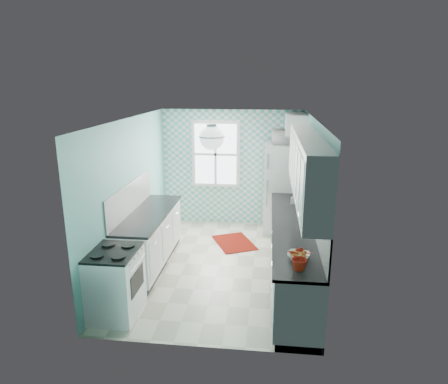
# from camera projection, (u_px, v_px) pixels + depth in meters

# --- Properties ---
(floor) EXTENTS (3.00, 4.40, 0.02)m
(floor) POSITION_uv_depth(u_px,v_px,m) (219.00, 266.00, 6.90)
(floor) COLOR beige
(floor) RESTS_ON ground
(ceiling) EXTENTS (3.00, 4.40, 0.02)m
(ceiling) POSITION_uv_depth(u_px,v_px,m) (219.00, 119.00, 6.22)
(ceiling) COLOR white
(ceiling) RESTS_ON wall_back
(wall_back) EXTENTS (3.00, 0.02, 2.50)m
(wall_back) POSITION_uv_depth(u_px,v_px,m) (232.00, 168.00, 8.68)
(wall_back) COLOR #6BB8B1
(wall_back) RESTS_ON floor
(wall_front) EXTENTS (3.00, 0.02, 2.50)m
(wall_front) POSITION_uv_depth(u_px,v_px,m) (194.00, 251.00, 4.45)
(wall_front) COLOR #6BB8B1
(wall_front) RESTS_ON floor
(wall_left) EXTENTS (0.02, 4.40, 2.50)m
(wall_left) POSITION_uv_depth(u_px,v_px,m) (131.00, 193.00, 6.73)
(wall_left) COLOR #6BB8B1
(wall_left) RESTS_ON floor
(wall_right) EXTENTS (0.02, 4.40, 2.50)m
(wall_right) POSITION_uv_depth(u_px,v_px,m) (313.00, 199.00, 6.40)
(wall_right) COLOR #6BB8B1
(wall_right) RESTS_ON floor
(accent_wall) EXTENTS (3.00, 0.01, 2.50)m
(accent_wall) POSITION_uv_depth(u_px,v_px,m) (232.00, 168.00, 8.66)
(accent_wall) COLOR #5CB9B1
(accent_wall) RESTS_ON wall_back
(window) EXTENTS (1.04, 0.05, 1.44)m
(window) POSITION_uv_depth(u_px,v_px,m) (216.00, 154.00, 8.59)
(window) COLOR white
(window) RESTS_ON wall_back
(backsplash_right) EXTENTS (0.02, 3.60, 0.51)m
(backsplash_right) POSITION_uv_depth(u_px,v_px,m) (313.00, 210.00, 6.03)
(backsplash_right) COLOR white
(backsplash_right) RESTS_ON wall_right
(backsplash_left) EXTENTS (0.02, 2.15, 0.51)m
(backsplash_left) POSITION_uv_depth(u_px,v_px,m) (131.00, 198.00, 6.67)
(backsplash_left) COLOR white
(backsplash_left) RESTS_ON wall_left
(upper_cabinets_right) EXTENTS (0.33, 3.20, 0.90)m
(upper_cabinets_right) POSITION_uv_depth(u_px,v_px,m) (307.00, 167.00, 5.67)
(upper_cabinets_right) COLOR white
(upper_cabinets_right) RESTS_ON wall_right
(upper_cabinet_fridge) EXTENTS (0.40, 0.74, 0.40)m
(upper_cabinet_fridge) POSITION_uv_depth(u_px,v_px,m) (296.00, 124.00, 7.90)
(upper_cabinet_fridge) COLOR white
(upper_cabinet_fridge) RESTS_ON wall_right
(ceiling_light) EXTENTS (0.34, 0.34, 0.35)m
(ceiling_light) POSITION_uv_depth(u_px,v_px,m) (212.00, 138.00, 5.51)
(ceiling_light) COLOR silver
(ceiling_light) RESTS_ON ceiling
(base_cabinets_right) EXTENTS (0.60, 3.60, 0.90)m
(base_cabinets_right) POSITION_uv_depth(u_px,v_px,m) (292.00, 254.00, 6.26)
(base_cabinets_right) COLOR white
(base_cabinets_right) RESTS_ON floor
(countertop_right) EXTENTS (0.63, 3.60, 0.04)m
(countertop_right) POSITION_uv_depth(u_px,v_px,m) (292.00, 226.00, 6.14)
(countertop_right) COLOR black
(countertop_right) RESTS_ON base_cabinets_right
(base_cabinets_left) EXTENTS (0.60, 2.15, 0.90)m
(base_cabinets_left) POSITION_uv_depth(u_px,v_px,m) (150.00, 240.00, 6.84)
(base_cabinets_left) COLOR white
(base_cabinets_left) RESTS_ON floor
(countertop_left) EXTENTS (0.63, 2.15, 0.04)m
(countertop_left) POSITION_uv_depth(u_px,v_px,m) (149.00, 214.00, 6.71)
(countertop_left) COLOR black
(countertop_left) RESTS_ON base_cabinets_left
(fridge) EXTENTS (0.81, 0.80, 1.85)m
(fridge) POSITION_uv_depth(u_px,v_px,m) (283.00, 188.00, 8.26)
(fridge) COLOR white
(fridge) RESTS_ON floor
(stove) EXTENTS (0.61, 0.76, 0.91)m
(stove) POSITION_uv_depth(u_px,v_px,m) (116.00, 282.00, 5.35)
(stove) COLOR white
(stove) RESTS_ON floor
(sink) EXTENTS (0.52, 0.43, 0.53)m
(sink) POSITION_uv_depth(u_px,v_px,m) (290.00, 204.00, 7.20)
(sink) COLOR silver
(sink) RESTS_ON countertop_right
(rug) EXTENTS (0.99, 1.13, 0.02)m
(rug) POSITION_uv_depth(u_px,v_px,m) (234.00, 243.00, 7.84)
(rug) COLOR maroon
(rug) RESTS_ON floor
(dish_towel) EXTENTS (0.03, 0.21, 0.31)m
(dish_towel) POSITION_uv_depth(u_px,v_px,m) (272.00, 232.00, 7.11)
(dish_towel) COLOR teal
(dish_towel) RESTS_ON base_cabinets_right
(fruit_bowl) EXTENTS (0.32, 0.32, 0.07)m
(fruit_bowl) POSITION_uv_depth(u_px,v_px,m) (299.00, 256.00, 4.98)
(fruit_bowl) COLOR white
(fruit_bowl) RESTS_ON countertop_right
(potted_plant) EXTENTS (0.33, 0.30, 0.31)m
(potted_plant) POSITION_uv_depth(u_px,v_px,m) (301.00, 257.00, 4.65)
(potted_plant) COLOR red
(potted_plant) RESTS_ON countertop_right
(soap_bottle) EXTENTS (0.09, 0.09, 0.17)m
(soap_bottle) POSITION_uv_depth(u_px,v_px,m) (293.00, 199.00, 7.18)
(soap_bottle) COLOR #8CA5B9
(soap_bottle) RESTS_ON countertop_right
(microwave) EXTENTS (0.54, 0.38, 0.29)m
(microwave) POSITION_uv_depth(u_px,v_px,m) (285.00, 137.00, 7.97)
(microwave) COLOR white
(microwave) RESTS_ON fridge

